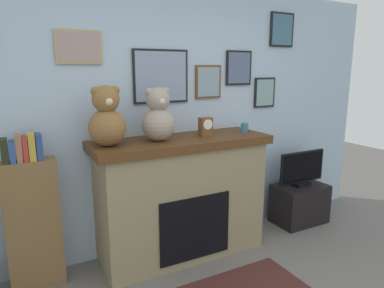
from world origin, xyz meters
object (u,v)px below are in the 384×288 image
bookshelf (33,219)px  tv_stand (299,204)px  fireplace (182,197)px  teddy_bear_brown (107,119)px  television (302,169)px  teddy_bear_tan (158,117)px  mantel_clock (206,127)px  candle_jar (245,128)px

bookshelf → tv_stand: size_ratio=2.14×
bookshelf → fireplace: bearing=-3.5°
tv_stand → teddy_bear_brown: bearing=180.0°
television → teddy_bear_tan: size_ratio=1.33×
bookshelf → teddy_bear_tan: (1.08, -0.10, 0.78)m
tv_stand → mantel_clock: 1.66m
tv_stand → candle_jar: candle_jar is taller
candle_jar → fireplace: bearing=178.6°
fireplace → television: size_ratio=2.66×
teddy_bear_tan → television: bearing=-0.1°
fireplace → television: fireplace is taller
television → candle_jar: bearing=179.8°
bookshelf → teddy_bear_brown: bearing=-9.1°
mantel_clock → teddy_bear_brown: bearing=180.0°
candle_jar → mantel_clock: 0.46m
candle_jar → teddy_bear_tan: teddy_bear_tan is taller
bookshelf → teddy_bear_brown: size_ratio=2.62×
tv_stand → mantel_clock: (-1.30, -0.00, 1.03)m
tv_stand → television: (0.00, -0.00, 0.43)m
bookshelf → tv_stand: (2.87, -0.10, -0.37)m
television → fireplace: bearing=179.2°
candle_jar → teddy_bear_brown: bearing=-180.0°
fireplace → candle_jar: size_ratio=18.52×
teddy_bear_tan → candle_jar: bearing=0.0°
fireplace → bookshelf: size_ratio=1.29×
fireplace → teddy_bear_brown: size_ratio=3.37×
candle_jar → mantel_clock: (-0.46, -0.00, 0.04)m
bookshelf → teddy_bear_tan: size_ratio=2.75×
fireplace → candle_jar: 0.95m
television → teddy_bear_brown: bearing=179.9°
fireplace → television: 1.56m
mantel_clock → teddy_bear_tan: size_ratio=0.37×
fireplace → candle_jar: candle_jar is taller
television → mantel_clock: (-1.30, 0.00, 0.60)m
bookshelf → candle_jar: 2.12m
mantel_clock → tv_stand: bearing=0.0°
bookshelf → mantel_clock: 1.70m
tv_stand → teddy_bear_brown: size_ratio=1.23×
teddy_bear_brown → teddy_bear_tan: teddy_bear_brown is taller
television → teddy_bear_tan: 1.93m
candle_jar → teddy_bear_brown: teddy_bear_brown is taller
bookshelf → candle_jar: bookshelf is taller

